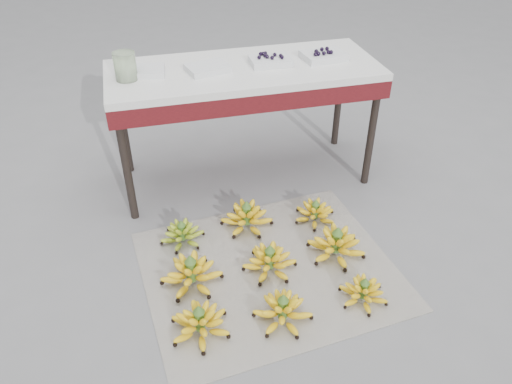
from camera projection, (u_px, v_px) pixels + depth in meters
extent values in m
plane|color=slate|center=(264.00, 280.00, 2.51)|extent=(60.00, 60.00, 0.00)
cube|color=silver|center=(269.00, 270.00, 2.57)|extent=(1.35, 1.17, 0.01)
ellipsoid|color=yellow|center=(200.00, 325.00, 2.22)|extent=(0.34, 0.34, 0.08)
ellipsoid|color=yellow|center=(200.00, 320.00, 2.20)|extent=(0.24, 0.24, 0.06)
ellipsoid|color=yellow|center=(199.00, 315.00, 2.18)|extent=(0.16, 0.16, 0.05)
cylinder|color=#3E6422|center=(200.00, 320.00, 2.20)|extent=(0.04, 0.04, 0.11)
cone|color=#3E6422|center=(199.00, 309.00, 2.16)|extent=(0.05, 0.05, 0.04)
ellipsoid|color=yellow|center=(283.00, 313.00, 2.28)|extent=(0.34, 0.34, 0.08)
ellipsoid|color=yellow|center=(283.00, 308.00, 2.26)|extent=(0.24, 0.24, 0.06)
ellipsoid|color=yellow|center=(283.00, 303.00, 2.24)|extent=(0.16, 0.16, 0.05)
cylinder|color=#3E6422|center=(283.00, 308.00, 2.26)|extent=(0.04, 0.04, 0.11)
cone|color=#3E6422|center=(283.00, 297.00, 2.22)|extent=(0.05, 0.05, 0.04)
ellipsoid|color=yellow|center=(363.00, 294.00, 2.38)|extent=(0.27, 0.27, 0.07)
ellipsoid|color=yellow|center=(364.00, 290.00, 2.36)|extent=(0.19, 0.19, 0.05)
ellipsoid|color=yellow|center=(365.00, 285.00, 2.35)|extent=(0.12, 0.12, 0.04)
cylinder|color=#3E6422|center=(364.00, 290.00, 2.36)|extent=(0.04, 0.04, 0.09)
cone|color=#3E6422|center=(365.00, 281.00, 2.33)|extent=(0.04, 0.04, 0.03)
ellipsoid|color=yellow|center=(192.00, 276.00, 2.46)|extent=(0.36, 0.36, 0.09)
ellipsoid|color=yellow|center=(191.00, 270.00, 2.44)|extent=(0.25, 0.25, 0.07)
ellipsoid|color=yellow|center=(191.00, 265.00, 2.42)|extent=(0.16, 0.16, 0.06)
cylinder|color=#3E6422|center=(191.00, 270.00, 2.44)|extent=(0.05, 0.05, 0.12)
cone|color=#3E6422|center=(190.00, 259.00, 2.39)|extent=(0.06, 0.06, 0.04)
ellipsoid|color=yellow|center=(270.00, 263.00, 2.54)|extent=(0.32, 0.32, 0.08)
ellipsoid|color=yellow|center=(270.00, 258.00, 2.52)|extent=(0.22, 0.22, 0.06)
ellipsoid|color=yellow|center=(270.00, 253.00, 2.50)|extent=(0.15, 0.15, 0.05)
cylinder|color=#3E6422|center=(270.00, 258.00, 2.52)|extent=(0.04, 0.04, 0.11)
cone|color=#3E6422|center=(270.00, 248.00, 2.48)|extent=(0.05, 0.05, 0.04)
ellipsoid|color=yellow|center=(336.00, 247.00, 2.63)|extent=(0.38, 0.38, 0.09)
ellipsoid|color=yellow|center=(337.00, 242.00, 2.61)|extent=(0.27, 0.27, 0.07)
ellipsoid|color=yellow|center=(337.00, 236.00, 2.59)|extent=(0.17, 0.17, 0.06)
cylinder|color=#3E6422|center=(337.00, 242.00, 2.61)|extent=(0.05, 0.05, 0.12)
cone|color=#3E6422|center=(338.00, 230.00, 2.57)|extent=(0.06, 0.06, 0.04)
ellipsoid|color=#7EB12A|center=(183.00, 236.00, 2.72)|extent=(0.27, 0.27, 0.07)
ellipsoid|color=#7EB12A|center=(182.00, 232.00, 2.71)|extent=(0.19, 0.19, 0.05)
ellipsoid|color=#7EB12A|center=(182.00, 228.00, 2.69)|extent=(0.12, 0.12, 0.04)
cylinder|color=#3E6422|center=(182.00, 232.00, 2.71)|extent=(0.04, 0.04, 0.10)
cone|color=#3E6422|center=(181.00, 223.00, 2.67)|extent=(0.05, 0.05, 0.04)
ellipsoid|color=yellow|center=(247.00, 220.00, 2.83)|extent=(0.37, 0.37, 0.09)
ellipsoid|color=yellow|center=(247.00, 215.00, 2.81)|extent=(0.26, 0.26, 0.06)
ellipsoid|color=yellow|center=(247.00, 210.00, 2.78)|extent=(0.17, 0.17, 0.05)
cylinder|color=#3E6422|center=(247.00, 215.00, 2.81)|extent=(0.05, 0.05, 0.12)
cone|color=#3E6422|center=(247.00, 204.00, 2.76)|extent=(0.06, 0.06, 0.04)
ellipsoid|color=yellow|center=(315.00, 215.00, 2.88)|extent=(0.29, 0.29, 0.07)
ellipsoid|color=yellow|center=(315.00, 211.00, 2.86)|extent=(0.21, 0.21, 0.05)
ellipsoid|color=yellow|center=(316.00, 206.00, 2.84)|extent=(0.13, 0.13, 0.04)
cylinder|color=#3E6422|center=(315.00, 211.00, 2.86)|extent=(0.04, 0.04, 0.10)
cone|color=#3E6422|center=(316.00, 202.00, 2.82)|extent=(0.05, 0.05, 0.04)
cylinder|color=black|center=(126.00, 166.00, 2.72)|extent=(0.05, 0.05, 0.71)
cylinder|color=black|center=(371.00, 134.00, 3.02)|extent=(0.05, 0.05, 0.71)
cylinder|color=black|center=(123.00, 123.00, 3.13)|extent=(0.05, 0.05, 0.71)
cylinder|color=black|center=(339.00, 98.00, 3.43)|extent=(0.05, 0.05, 0.71)
cube|color=#5C1114|center=(244.00, 82.00, 2.90)|extent=(1.56, 0.62, 0.10)
cube|color=silver|center=(244.00, 70.00, 2.86)|extent=(1.56, 0.62, 0.04)
cube|color=silver|center=(144.00, 71.00, 2.75)|extent=(0.24, 0.19, 0.04)
cube|color=silver|center=(208.00, 68.00, 2.78)|extent=(0.26, 0.21, 0.04)
cube|color=silver|center=(270.00, 61.00, 2.87)|extent=(0.23, 0.17, 0.04)
sphere|color=black|center=(263.00, 54.00, 2.88)|extent=(0.02, 0.02, 0.02)
sphere|color=black|center=(267.00, 57.00, 2.84)|extent=(0.02, 0.02, 0.02)
sphere|color=black|center=(267.00, 56.00, 2.85)|extent=(0.02, 0.02, 0.02)
sphere|color=black|center=(261.00, 54.00, 2.88)|extent=(0.02, 0.02, 0.02)
sphere|color=black|center=(265.00, 55.00, 2.86)|extent=(0.02, 0.02, 0.02)
sphere|color=black|center=(281.00, 56.00, 2.86)|extent=(0.02, 0.02, 0.02)
sphere|color=black|center=(275.00, 55.00, 2.87)|extent=(0.02, 0.02, 0.02)
sphere|color=black|center=(272.00, 58.00, 2.83)|extent=(0.02, 0.02, 0.02)
sphere|color=black|center=(265.00, 53.00, 2.89)|extent=(0.02, 0.02, 0.02)
sphere|color=black|center=(282.00, 57.00, 2.84)|extent=(0.02, 0.02, 0.02)
sphere|color=black|center=(259.00, 57.00, 2.83)|extent=(0.02, 0.02, 0.02)
cube|color=silver|center=(324.00, 56.00, 2.93)|extent=(0.27, 0.21, 0.04)
sphere|color=black|center=(331.00, 52.00, 2.89)|extent=(0.02, 0.02, 0.02)
sphere|color=black|center=(318.00, 54.00, 2.87)|extent=(0.02, 0.02, 0.02)
sphere|color=black|center=(327.00, 49.00, 2.94)|extent=(0.02, 0.02, 0.02)
sphere|color=black|center=(328.00, 52.00, 2.89)|extent=(0.02, 0.02, 0.02)
sphere|color=black|center=(316.00, 51.00, 2.91)|extent=(0.02, 0.02, 0.02)
sphere|color=black|center=(315.00, 54.00, 2.86)|extent=(0.02, 0.02, 0.02)
sphere|color=black|center=(324.00, 53.00, 2.88)|extent=(0.02, 0.02, 0.02)
sphere|color=black|center=(322.00, 49.00, 2.93)|extent=(0.02, 0.02, 0.02)
sphere|color=black|center=(317.00, 53.00, 2.88)|extent=(0.02, 0.02, 0.02)
cylinder|color=beige|center=(125.00, 66.00, 2.65)|extent=(0.15, 0.15, 0.15)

